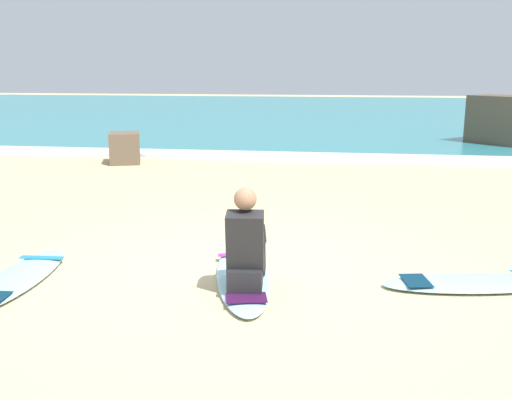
{
  "coord_description": "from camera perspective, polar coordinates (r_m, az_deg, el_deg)",
  "views": [
    {
      "loc": [
        0.99,
        -5.61,
        2.08
      ],
      "look_at": [
        0.04,
        0.92,
        0.55
      ],
      "focal_mm": 40.01,
      "sensor_mm": 36.0,
      "label": 1
    }
  ],
  "objects": [
    {
      "name": "breaking_foam",
      "position": [
        13.33,
        3.95,
        4.27
      ],
      "size": [
        80.0,
        0.9,
        0.11
      ],
      "primitive_type": "cube",
      "color": "white",
      "rests_on": "ground"
    },
    {
      "name": "surfboard_main",
      "position": [
        5.78,
        -1.36,
        -7.66
      ],
      "size": [
        0.95,
        2.09,
        0.08
      ],
      "color": "#9ED1E5",
      "rests_on": "ground"
    },
    {
      "name": "sea",
      "position": [
        26.94,
        6.22,
        8.63
      ],
      "size": [
        80.0,
        28.0,
        0.1
      ],
      "primitive_type": "cube",
      "color": "teal",
      "rests_on": "ground"
    },
    {
      "name": "ground_plane",
      "position": [
        6.06,
        -1.61,
        -7.0
      ],
      "size": [
        80.0,
        80.0,
        0.0
      ],
      "primitive_type": "plane",
      "color": "#CCB584"
    },
    {
      "name": "surfer_seated",
      "position": [
        5.35,
        -1.02,
        -4.84
      ],
      "size": [
        0.4,
        0.73,
        0.95
      ],
      "color": "#232326",
      "rests_on": "surfboard_main"
    },
    {
      "name": "surfboard_spare_far",
      "position": [
        5.99,
        20.99,
        -7.81
      ],
      "size": [
        1.88,
        0.85,
        0.08
      ],
      "color": "#9ED1E5",
      "rests_on": "ground"
    },
    {
      "name": "surfboard_spare_near",
      "position": [
        6.22,
        -22.6,
        -7.19
      ],
      "size": [
        0.62,
        1.81,
        0.08
      ],
      "color": "#9ED1E5",
      "rests_on": "ground"
    },
    {
      "name": "shoreline_rock",
      "position": [
        13.07,
        -12.98,
        5.05
      ],
      "size": [
        0.87,
        0.95,
        0.68
      ],
      "primitive_type": "cube",
      "rotation": [
        0.0,
        0.0,
        0.33
      ],
      "color": "brown",
      "rests_on": "ground"
    }
  ]
}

